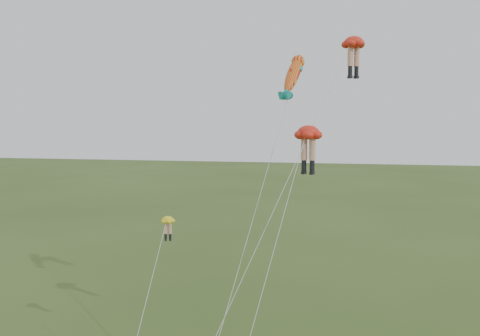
# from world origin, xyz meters

# --- Properties ---
(legs_kite_red_high) EXTENTS (8.64, 12.20, 18.86)m
(legs_kite_red_high) POSITION_xyz_m (7.04, 8.84, 18.02)
(legs_kite_red_high) COLOR red
(legs_kite_red_high) RESTS_ON ground
(legs_kite_red_mid) EXTENTS (3.89, 9.90, 13.53)m
(legs_kite_red_mid) POSITION_xyz_m (4.77, 5.29, 12.77)
(legs_kite_red_mid) COLOR red
(legs_kite_red_mid) RESTS_ON ground
(legs_kite_yellow) EXTENTS (1.06, 7.39, 8.32)m
(legs_kite_yellow) POSITION_xyz_m (-3.10, 3.80, 7.49)
(legs_kite_yellow) COLOR yellow
(legs_kite_yellow) RESTS_ON ground
(fish_kite) EXTENTS (3.92, 13.79, 18.33)m
(fish_kite) POSITION_xyz_m (3.43, 9.67, 16.66)
(fish_kite) COLOR orange
(fish_kite) RESTS_ON ground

